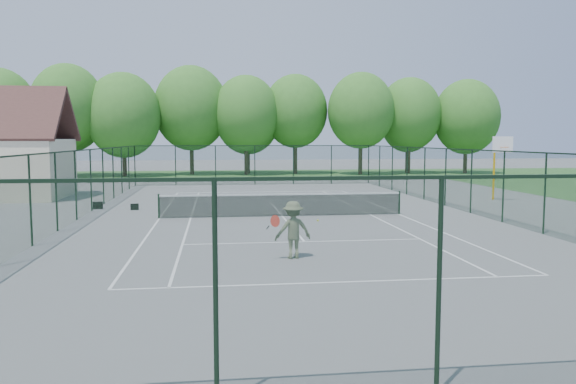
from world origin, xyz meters
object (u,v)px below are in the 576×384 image
object	(u,v)px
tennis_net	(282,204)
tennis_player	(293,230)
basketball_goal	(499,156)
sports_bag_a	(98,205)

from	to	relation	value
tennis_net	tennis_player	world-z (taller)	tennis_player
basketball_goal	sports_bag_a	xyz separation A→B (m)	(-21.85, -1.06, -2.39)
tennis_net	sports_bag_a	xyz separation A→B (m)	(-8.89, 3.89, -0.40)
sports_bag_a	tennis_player	xyz separation A→B (m)	(8.14, -12.85, 0.67)
tennis_net	tennis_player	distance (m)	9.00
tennis_net	basketball_goal	distance (m)	14.01
sports_bag_a	tennis_net	bearing A→B (deg)	-24.98
tennis_player	basketball_goal	bearing A→B (deg)	45.42
sports_bag_a	basketball_goal	bearing A→B (deg)	1.41
tennis_player	tennis_net	bearing A→B (deg)	85.21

